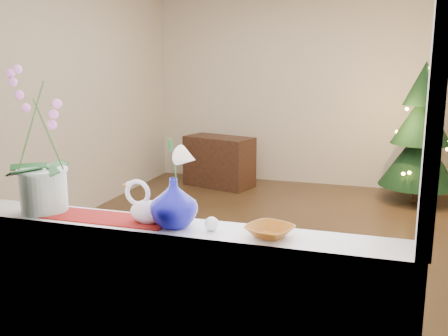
# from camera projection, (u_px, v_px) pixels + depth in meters

# --- Properties ---
(ground) EXTENTS (5.00, 5.00, 0.00)m
(ground) POSITION_uv_depth(u_px,v_px,m) (274.00, 242.00, 4.73)
(ground) COLOR #3C2918
(ground) RESTS_ON ground
(wall_back) EXTENTS (4.50, 0.10, 2.70)m
(wall_back) POSITION_uv_depth(u_px,v_px,m) (315.00, 86.00, 6.78)
(wall_back) COLOR beige
(wall_back) RESTS_ON ground
(wall_front) EXTENTS (4.50, 0.10, 2.70)m
(wall_front) POSITION_uv_depth(u_px,v_px,m) (159.00, 138.00, 2.11)
(wall_front) COLOR beige
(wall_front) RESTS_ON ground
(wall_left) EXTENTS (0.10, 5.00, 2.70)m
(wall_left) POSITION_uv_depth(u_px,v_px,m) (62.00, 94.00, 5.11)
(wall_left) COLOR beige
(wall_left) RESTS_ON ground
(window_apron) EXTENTS (2.20, 0.08, 0.88)m
(window_apron) POSITION_uv_depth(u_px,v_px,m) (168.00, 329.00, 2.34)
(window_apron) COLOR white
(window_apron) RESTS_ON ground
(windowsill) EXTENTS (2.20, 0.26, 0.04)m
(windowsill) POSITION_uv_depth(u_px,v_px,m) (173.00, 229.00, 2.33)
(windowsill) COLOR white
(windowsill) RESTS_ON window_apron
(window_frame) EXTENTS (2.22, 0.06, 1.60)m
(window_frame) POSITION_uv_depth(u_px,v_px,m) (160.00, 54.00, 2.07)
(window_frame) COLOR white
(window_frame) RESTS_ON windowsill
(runner) EXTENTS (0.70, 0.20, 0.01)m
(runner) POSITION_uv_depth(u_px,v_px,m) (101.00, 217.00, 2.44)
(runner) COLOR maroon
(runner) RESTS_ON windowsill
(orchid_pot) EXTENTS (0.27, 0.27, 0.73)m
(orchid_pot) POSITION_uv_depth(u_px,v_px,m) (40.00, 141.00, 2.47)
(orchid_pot) COLOR beige
(orchid_pot) RESTS_ON windowsill
(swan) EXTENTS (0.25, 0.15, 0.20)m
(swan) POSITION_uv_depth(u_px,v_px,m) (147.00, 203.00, 2.34)
(swan) COLOR silver
(swan) RESTS_ON windowsill
(blue_vase) EXTENTS (0.32, 0.32, 0.26)m
(blue_vase) POSITION_uv_depth(u_px,v_px,m) (174.00, 199.00, 2.28)
(blue_vase) COLOR #090977
(blue_vase) RESTS_ON windowsill
(lily) EXTENTS (0.15, 0.08, 0.20)m
(lily) POSITION_uv_depth(u_px,v_px,m) (173.00, 149.00, 2.24)
(lily) COLOR white
(lily) RESTS_ON blue_vase
(paperweight) EXTENTS (0.08, 0.08, 0.06)m
(paperweight) POSITION_uv_depth(u_px,v_px,m) (212.00, 224.00, 2.25)
(paperweight) COLOR white
(paperweight) RESTS_ON windowsill
(amber_dish) EXTENTS (0.22, 0.22, 0.04)m
(amber_dish) POSITION_uv_depth(u_px,v_px,m) (270.00, 232.00, 2.17)
(amber_dish) COLOR #904D0D
(amber_dish) RESTS_ON windowsill
(xmas_tree) EXTENTS (0.95, 0.95, 1.69)m
(xmas_tree) POSITION_uv_depth(u_px,v_px,m) (421.00, 133.00, 5.97)
(xmas_tree) COLOR black
(xmas_tree) RESTS_ON ground
(side_table) EXTENTS (1.00, 0.69, 0.68)m
(side_table) POSITION_uv_depth(u_px,v_px,m) (219.00, 162.00, 6.82)
(side_table) COLOR black
(side_table) RESTS_ON ground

